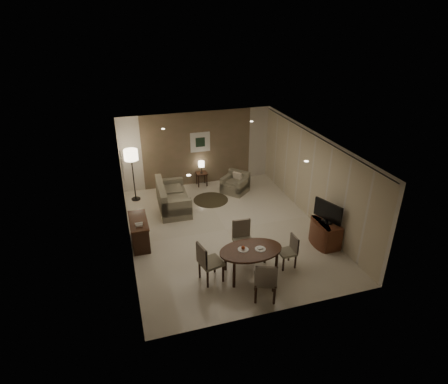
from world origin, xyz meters
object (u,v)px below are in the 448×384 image
object	(u,v)px
chair_right	(287,252)
console_desk	(139,232)
dining_table	(250,262)
sofa	(173,196)
chair_near	(265,279)
chair_left	(211,262)
floor_lamp	(133,175)
tv_cabinet	(326,233)
chair_far	(244,242)
side_table	(202,179)
armchair	(235,183)

from	to	relation	value
chair_right	console_desk	bearing A→B (deg)	-123.59
dining_table	sofa	xyz separation A→B (m)	(-1.20, 3.94, 0.08)
console_desk	chair_near	world-z (taller)	chair_near
chair_left	floor_lamp	bearing A→B (deg)	2.40
dining_table	floor_lamp	size ratio (longest dim) A/B	0.86
console_desk	dining_table	bearing A→B (deg)	-41.19
chair_left	tv_cabinet	bearing A→B (deg)	-94.00
chair_far	side_table	distance (m)	4.73
chair_far	floor_lamp	size ratio (longest dim) A/B	0.57
tv_cabinet	side_table	bearing A→B (deg)	116.13
dining_table	armchair	world-z (taller)	dining_table
chair_near	sofa	xyz separation A→B (m)	(-1.22, 4.80, -0.07)
tv_cabinet	side_table	world-z (taller)	tv_cabinet
tv_cabinet	floor_lamp	world-z (taller)	floor_lamp
tv_cabinet	floor_lamp	size ratio (longest dim) A/B	0.50
chair_far	sofa	size ratio (longest dim) A/B	0.55
console_desk	tv_cabinet	distance (m)	5.11
side_table	floor_lamp	xyz separation A→B (m)	(-2.45, -0.47, 0.65)
chair_near	chair_right	xyz separation A→B (m)	(0.97, 0.92, -0.09)
chair_far	sofa	bearing A→B (deg)	114.65
tv_cabinet	armchair	size ratio (longest dim) A/B	1.12
chair_right	dining_table	bearing A→B (deg)	-89.20
console_desk	chair_left	bearing A→B (deg)	-54.30
chair_far	armchair	xyz separation A→B (m)	(1.04, 3.81, -0.15)
sofa	tv_cabinet	bearing A→B (deg)	-130.23
chair_right	armchair	distance (m)	4.43
console_desk	tv_cabinet	bearing A→B (deg)	-17.05
chair_near	floor_lamp	bearing A→B (deg)	-46.71
console_desk	sofa	distance (m)	2.19
chair_near	side_table	distance (m)	6.26
chair_far	floor_lamp	world-z (taller)	floor_lamp
chair_far	chair_left	world-z (taller)	chair_left
sofa	floor_lamp	xyz separation A→B (m)	(-1.14, 0.99, 0.46)
chair_near	side_table	world-z (taller)	chair_near
chair_far	dining_table	bearing A→B (deg)	-91.41
console_desk	chair_left	size ratio (longest dim) A/B	1.16
floor_lamp	dining_table	bearing A→B (deg)	-64.64
chair_far	chair_right	world-z (taller)	chair_far
armchair	dining_table	bearing A→B (deg)	-55.10
chair_near	chair_left	world-z (taller)	chair_left
dining_table	chair_right	world-z (taller)	chair_right
dining_table	chair_left	xyz separation A→B (m)	(-0.97, 0.08, 0.16)
tv_cabinet	sofa	distance (m)	4.91
console_desk	tv_cabinet	world-z (taller)	console_desk
tv_cabinet	chair_far	bearing A→B (deg)	179.28
tv_cabinet	chair_right	world-z (taller)	chair_right
chair_far	chair_right	size ratio (longest dim) A/B	1.22
chair_left	armchair	distance (m)	4.87
chair_right	floor_lamp	size ratio (longest dim) A/B	0.47
tv_cabinet	console_desk	bearing A→B (deg)	162.95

